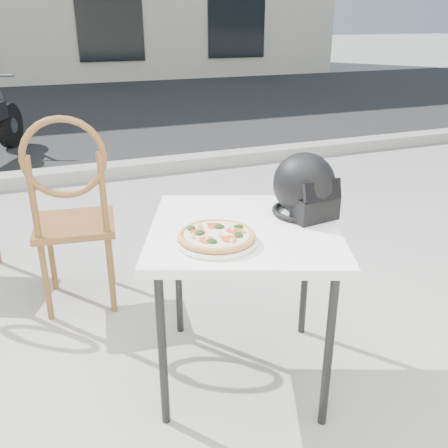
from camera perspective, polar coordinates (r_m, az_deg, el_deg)
name	(u,v)px	position (r m, az deg, el deg)	size (l,w,h in m)	color
ground	(177,345)	(2.55, -5.34, -13.66)	(80.00, 80.00, 0.00)	gray
street_asphalt	(57,113)	(9.13, -18.50, 11.96)	(30.00, 8.00, 0.00)	black
curb	(90,172)	(5.22, -15.02, 5.74)	(30.00, 0.25, 0.12)	gray
cafe_table_main	(244,241)	(2.04, 2.34, -1.94)	(0.99, 0.99, 0.72)	white
plate	(217,241)	(1.86, -0.86, -1.91)	(0.41, 0.41, 0.02)	white
pizza	(217,235)	(1.86, -0.86, -1.30)	(0.34, 0.34, 0.04)	tan
helmet	(305,188)	(2.13, 9.26, 4.07)	(0.29, 0.30, 0.27)	black
cafe_chair_main	(71,206)	(2.69, -17.04, 2.01)	(0.47, 0.47, 1.08)	brown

